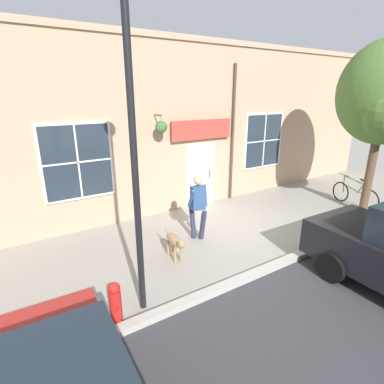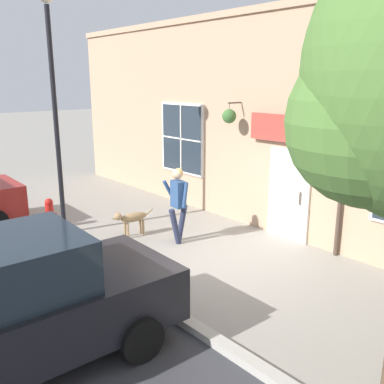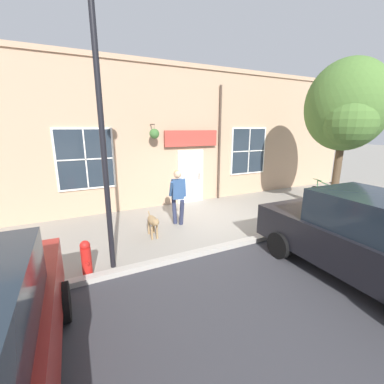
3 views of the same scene
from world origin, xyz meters
name	(u,v)px [view 3 (image 3 of 3)]	position (x,y,z in m)	size (l,w,h in m)	color
ground_plane	(213,219)	(0.00, 0.00, 0.00)	(90.00, 90.00, 0.00)	gray
storefront_facade	(183,137)	(-2.34, 0.00, 2.61)	(0.95, 18.00, 5.23)	tan
pedestrian_walking	(178,192)	(-0.09, -1.23, 1.04)	(0.60, 0.59, 1.73)	#282D47
dog_on_leash	(153,222)	(0.51, -2.23, 0.45)	(1.09, 0.30, 0.67)	#997A51
street_tree_by_curb	(347,109)	(1.32, 4.20, 3.55)	(2.68, 2.41, 5.13)	brown
leaning_bicycle	(326,197)	(0.70, 4.64, 0.38)	(1.73, 0.24, 1.01)	black
parked_car_mid_block	(369,239)	(4.34, 0.86, 0.88)	(4.35, 2.04, 1.75)	black
street_lamp	(99,96)	(1.61, -3.52, 3.53)	(0.32, 0.32, 5.49)	black
fire_hydrant	(86,258)	(1.74, -4.04, 0.40)	(0.34, 0.20, 0.77)	red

